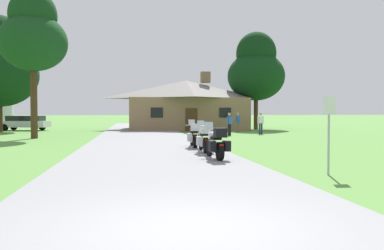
{
  "coord_description": "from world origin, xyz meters",
  "views": [
    {
      "loc": [
        -0.78,
        -5.66,
        1.71
      ],
      "look_at": [
        2.58,
        17.26,
        1.0
      ],
      "focal_mm": 38.06,
      "sensor_mm": 36.0,
      "label": 1
    }
  ],
  "objects_px": {
    "bystander_blue_shirt_by_tree": "(229,123)",
    "tree_left_near": "(33,35)",
    "bystander_blue_shirt_near_lodge": "(238,121)",
    "motorcycle_silver_second_in_row": "(204,139)",
    "parked_white_suv_far_left": "(24,122)",
    "bystander_white_shirt_beside_signpost": "(261,122)",
    "motorcycle_red_farthest_in_row": "(194,136)",
    "tree_right_of_lodge": "(256,70)",
    "motorcycle_silver_nearest_to_camera": "(216,144)",
    "metal_signpost_roadside": "(329,126)"
  },
  "relations": [
    {
      "from": "bystander_blue_shirt_by_tree",
      "to": "tree_left_near",
      "type": "relative_size",
      "value": 0.17
    },
    {
      "from": "bystander_blue_shirt_near_lodge",
      "to": "bystander_blue_shirt_by_tree",
      "type": "bearing_deg",
      "value": -145.25
    },
    {
      "from": "motorcycle_silver_second_in_row",
      "to": "parked_white_suv_far_left",
      "type": "relative_size",
      "value": 0.43
    },
    {
      "from": "motorcycle_silver_second_in_row",
      "to": "parked_white_suv_far_left",
      "type": "height_order",
      "value": "parked_white_suv_far_left"
    },
    {
      "from": "bystander_blue_shirt_near_lodge",
      "to": "bystander_white_shirt_beside_signpost",
      "type": "height_order",
      "value": "same"
    },
    {
      "from": "motorcycle_red_farthest_in_row",
      "to": "tree_right_of_lodge",
      "type": "relative_size",
      "value": 0.21
    },
    {
      "from": "bystander_blue_shirt_near_lodge",
      "to": "bystander_blue_shirt_by_tree",
      "type": "xyz_separation_m",
      "value": [
        -1.98,
        -5.1,
        0.0
      ]
    },
    {
      "from": "motorcycle_silver_nearest_to_camera",
      "to": "tree_right_of_lodge",
      "type": "bearing_deg",
      "value": 66.18
    },
    {
      "from": "motorcycle_silver_nearest_to_camera",
      "to": "bystander_blue_shirt_by_tree",
      "type": "height_order",
      "value": "bystander_blue_shirt_by_tree"
    },
    {
      "from": "motorcycle_silver_second_in_row",
      "to": "parked_white_suv_far_left",
      "type": "bearing_deg",
      "value": 120.34
    },
    {
      "from": "motorcycle_red_farthest_in_row",
      "to": "tree_right_of_lodge",
      "type": "bearing_deg",
      "value": 67.61
    },
    {
      "from": "motorcycle_red_farthest_in_row",
      "to": "tree_left_near",
      "type": "relative_size",
      "value": 0.21
    },
    {
      "from": "motorcycle_silver_nearest_to_camera",
      "to": "bystander_white_shirt_beside_signpost",
      "type": "height_order",
      "value": "bystander_white_shirt_beside_signpost"
    },
    {
      "from": "bystander_blue_shirt_near_lodge",
      "to": "bystander_white_shirt_beside_signpost",
      "type": "xyz_separation_m",
      "value": [
        0.93,
        -3.55,
        0.0
      ]
    },
    {
      "from": "tree_right_of_lodge",
      "to": "parked_white_suv_far_left",
      "type": "height_order",
      "value": "tree_right_of_lodge"
    },
    {
      "from": "motorcycle_silver_nearest_to_camera",
      "to": "bystander_blue_shirt_near_lodge",
      "type": "height_order",
      "value": "bystander_blue_shirt_near_lodge"
    },
    {
      "from": "parked_white_suv_far_left",
      "to": "metal_signpost_roadside",
      "type": "bearing_deg",
      "value": -140.97
    },
    {
      "from": "tree_right_of_lodge",
      "to": "parked_white_suv_far_left",
      "type": "distance_m",
      "value": 23.44
    },
    {
      "from": "tree_right_of_lodge",
      "to": "parked_white_suv_far_left",
      "type": "bearing_deg",
      "value": -179.63
    },
    {
      "from": "motorcycle_red_farthest_in_row",
      "to": "tree_left_near",
      "type": "height_order",
      "value": "tree_left_near"
    },
    {
      "from": "bystander_blue_shirt_near_lodge",
      "to": "bystander_blue_shirt_by_tree",
      "type": "relative_size",
      "value": 1.0
    },
    {
      "from": "tree_right_of_lodge",
      "to": "tree_left_near",
      "type": "relative_size",
      "value": 1.03
    },
    {
      "from": "metal_signpost_roadside",
      "to": "tree_right_of_lodge",
      "type": "xyz_separation_m",
      "value": [
        7.35,
        30.26,
        4.79
      ]
    },
    {
      "from": "motorcycle_silver_nearest_to_camera",
      "to": "parked_white_suv_far_left",
      "type": "height_order",
      "value": "parked_white_suv_far_left"
    },
    {
      "from": "motorcycle_silver_second_in_row",
      "to": "metal_signpost_roadside",
      "type": "relative_size",
      "value": 0.97
    },
    {
      "from": "motorcycle_silver_nearest_to_camera",
      "to": "bystander_blue_shirt_near_lodge",
      "type": "xyz_separation_m",
      "value": [
        6.17,
        20.43,
        0.34
      ]
    },
    {
      "from": "motorcycle_silver_second_in_row",
      "to": "tree_left_near",
      "type": "bearing_deg",
      "value": 131.03
    },
    {
      "from": "bystander_blue_shirt_near_lodge",
      "to": "tree_right_of_lodge",
      "type": "distance_m",
      "value": 8.81
    },
    {
      "from": "parked_white_suv_far_left",
      "to": "tree_right_of_lodge",
      "type": "bearing_deg",
      "value": -77.78
    },
    {
      "from": "bystander_blue_shirt_by_tree",
      "to": "tree_left_near",
      "type": "xyz_separation_m",
      "value": [
        -13.52,
        -1.43,
        5.84
      ]
    },
    {
      "from": "bystander_white_shirt_beside_signpost",
      "to": "tree_right_of_lodge",
      "type": "height_order",
      "value": "tree_right_of_lodge"
    },
    {
      "from": "bystander_blue_shirt_near_lodge",
      "to": "tree_left_near",
      "type": "xyz_separation_m",
      "value": [
        -15.5,
        -6.53,
        5.84
      ]
    },
    {
      "from": "bystander_blue_shirt_by_tree",
      "to": "parked_white_suv_far_left",
      "type": "height_order",
      "value": "bystander_blue_shirt_by_tree"
    },
    {
      "from": "motorcycle_red_farthest_in_row",
      "to": "metal_signpost_roadside",
      "type": "xyz_separation_m",
      "value": [
        2.4,
        -8.67,
        0.74
      ]
    },
    {
      "from": "bystander_white_shirt_beside_signpost",
      "to": "motorcycle_red_farthest_in_row",
      "type": "bearing_deg",
      "value": 50.62
    },
    {
      "from": "tree_right_of_lodge",
      "to": "parked_white_suv_far_left",
      "type": "relative_size",
      "value": 2.05
    },
    {
      "from": "tree_left_near",
      "to": "metal_signpost_roadside",
      "type": "bearing_deg",
      "value": -56.34
    },
    {
      "from": "bystander_blue_shirt_by_tree",
      "to": "bystander_blue_shirt_near_lodge",
      "type": "bearing_deg",
      "value": -150.38
    },
    {
      "from": "parked_white_suv_far_left",
      "to": "bystander_white_shirt_beside_signpost",
      "type": "bearing_deg",
      "value": -103.49
    },
    {
      "from": "tree_left_near",
      "to": "motorcycle_silver_nearest_to_camera",
      "type": "bearing_deg",
      "value": -56.14
    },
    {
      "from": "motorcycle_silver_second_in_row",
      "to": "tree_left_near",
      "type": "xyz_separation_m",
      "value": [
        -9.35,
        11.38,
        6.18
      ]
    },
    {
      "from": "bystander_blue_shirt_near_lodge",
      "to": "tree_left_near",
      "type": "distance_m",
      "value": 17.81
    },
    {
      "from": "motorcycle_red_farthest_in_row",
      "to": "metal_signpost_roadside",
      "type": "bearing_deg",
      "value": -72.63
    },
    {
      "from": "motorcycle_red_farthest_in_row",
      "to": "bystander_blue_shirt_near_lodge",
      "type": "height_order",
      "value": "bystander_blue_shirt_near_lodge"
    },
    {
      "from": "tree_left_near",
      "to": "bystander_white_shirt_beside_signpost",
      "type": "bearing_deg",
      "value": 10.29
    },
    {
      "from": "motorcycle_red_farthest_in_row",
      "to": "tree_right_of_lodge",
      "type": "xyz_separation_m",
      "value": [
        9.75,
        21.6,
        5.54
      ]
    },
    {
      "from": "motorcycle_silver_nearest_to_camera",
      "to": "tree_right_of_lodge",
      "type": "distance_m",
      "value": 28.86
    },
    {
      "from": "motorcycle_red_farthest_in_row",
      "to": "bystander_blue_shirt_near_lodge",
      "type": "xyz_separation_m",
      "value": [
        6.2,
        15.43,
        0.34
      ]
    },
    {
      "from": "bystander_white_shirt_beside_signpost",
      "to": "tree_left_near",
      "type": "relative_size",
      "value": 0.17
    },
    {
      "from": "motorcycle_silver_second_in_row",
      "to": "metal_signpost_roadside",
      "type": "distance_m",
      "value": 6.67
    }
  ]
}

